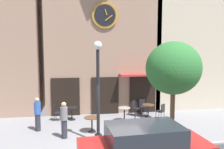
{
  "coord_description": "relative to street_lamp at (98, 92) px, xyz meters",
  "views": [
    {
      "loc": [
        -1.54,
        -8.74,
        4.02
      ],
      "look_at": [
        0.3,
        2.73,
        2.75
      ],
      "focal_mm": 37.63,
      "sensor_mm": 36.0,
      "label": 1
    }
  ],
  "objects": [
    {
      "name": "neighbor_building_right",
      "position": [
        7.48,
        6.1,
        4.13
      ],
      "size": [
        6.6,
        3.31,
        12.68
      ],
      "color": "beige",
      "rests_on": "ground_plane"
    },
    {
      "name": "cafe_chair_outer",
      "position": [
        2.6,
        3.76,
        -1.68
      ],
      "size": [
        0.57,
        0.57,
        0.9
      ],
      "color": "black",
      "rests_on": "ground_plane"
    },
    {
      "name": "clock_building",
      "position": [
        0.88,
        5.87,
        3.37
      ],
      "size": [
        7.19,
        4.24,
        10.82
      ],
      "color": "#9E7A66",
      "rests_on": "ground_plane"
    },
    {
      "name": "cafe_chair_by_entrance",
      "position": [
        3.91,
        2.77,
        -1.68
      ],
      "size": [
        0.56,
        0.56,
        0.9
      ],
      "color": "black",
      "rests_on": "ground_plane"
    },
    {
      "name": "pedestrian_grey",
      "position": [
        -1.47,
        0.71,
        -1.35
      ],
      "size": [
        0.4,
        0.4,
        1.67
      ],
      "color": "#2D2D38",
      "rests_on": "ground_plane"
    },
    {
      "name": "parked_car_red",
      "position": [
        1.25,
        -2.6,
        -1.45
      ],
      "size": [
        4.39,
        2.19,
        1.55
      ],
      "color": "maroon",
      "rests_on": "ground_plane"
    },
    {
      "name": "pedestrian_blue",
      "position": [
        -2.79,
        1.9,
        -1.35
      ],
      "size": [
        0.34,
        0.34,
        1.67
      ],
      "color": "#2D2D38",
      "rests_on": "ground_plane"
    },
    {
      "name": "cafe_chair_facing_street",
      "position": [
        3.21,
        4.18,
        -1.68
      ],
      "size": [
        0.43,
        0.43,
        0.9
      ],
      "color": "black",
      "rests_on": "ground_plane"
    },
    {
      "name": "street_lamp",
      "position": [
        0.0,
        0.0,
        0.0
      ],
      "size": [
        0.36,
        0.36,
        4.35
      ],
      "color": "black",
      "rests_on": "ground_plane"
    },
    {
      "name": "cafe_chair_under_awning",
      "position": [
        2.54,
        2.43,
        -1.68
      ],
      "size": [
        0.47,
        0.47,
        0.9
      ],
      "color": "black",
      "rests_on": "ground_plane"
    },
    {
      "name": "cafe_table_near_curb",
      "position": [
        -0.17,
        1.31,
        -1.67
      ],
      "size": [
        0.76,
        0.76,
        0.74
      ],
      "color": "black",
      "rests_on": "ground_plane"
    },
    {
      "name": "cafe_chair_right_end",
      "position": [
        -2.01,
        3.48,
        -1.68
      ],
      "size": [
        0.48,
        0.48,
        0.9
      ],
      "color": "black",
      "rests_on": "ground_plane"
    },
    {
      "name": "cafe_table_near_door",
      "position": [
        3.3,
        3.31,
        -1.67
      ],
      "size": [
        0.73,
        0.73,
        0.75
      ],
      "color": "black",
      "rests_on": "ground_plane"
    },
    {
      "name": "street_tree",
      "position": [
        3.2,
        -0.34,
        0.99
      ],
      "size": [
        2.39,
        2.15,
        4.34
      ],
      "color": "brown",
      "rests_on": "ground_plane"
    },
    {
      "name": "cafe_table_center_right",
      "position": [
        1.73,
        2.73,
        -1.68
      ],
      "size": [
        0.67,
        0.67,
        0.77
      ],
      "color": "black",
      "rests_on": "ground_plane"
    },
    {
      "name": "cafe_table_leftmost",
      "position": [
        -1.16,
        3.48,
        -1.73
      ],
      "size": [
        0.62,
        0.62,
        0.72
      ],
      "color": "black",
      "rests_on": "ground_plane"
    }
  ]
}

